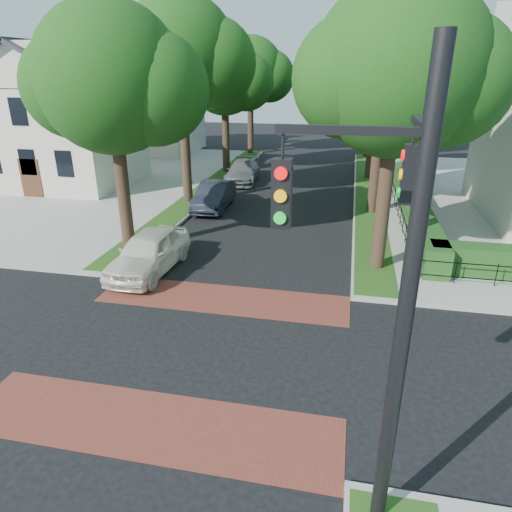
# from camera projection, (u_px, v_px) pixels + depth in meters

# --- Properties ---
(ground) EXTENTS (120.00, 120.00, 0.00)m
(ground) POSITION_uv_depth(u_px,v_px,m) (194.00, 348.00, 13.56)
(ground) COLOR black
(ground) RESTS_ON ground
(sidewalk_nw) EXTENTS (30.00, 30.00, 0.15)m
(sidewalk_nw) POSITION_uv_depth(u_px,v_px,m) (30.00, 178.00, 34.40)
(sidewalk_nw) COLOR gray
(sidewalk_nw) RESTS_ON ground
(crosswalk_far) EXTENTS (9.00, 2.20, 0.01)m
(crosswalk_far) POSITION_uv_depth(u_px,v_px,m) (223.00, 299.00, 16.45)
(crosswalk_far) COLOR maroon
(crosswalk_far) RESTS_ON ground
(crosswalk_near) EXTENTS (9.00, 2.20, 0.01)m
(crosswalk_near) POSITION_uv_depth(u_px,v_px,m) (150.00, 424.00, 10.66)
(crosswalk_near) COLOR maroon
(crosswalk_near) RESTS_ON ground
(grass_strip_ne) EXTENTS (1.60, 29.80, 0.02)m
(grass_strip_ne) POSITION_uv_depth(u_px,v_px,m) (368.00, 194.00, 29.78)
(grass_strip_ne) COLOR #1D4413
(grass_strip_ne) RESTS_ON sidewalk_ne
(grass_strip_nw) EXTENTS (1.60, 29.80, 0.02)m
(grass_strip_nw) POSITION_uv_depth(u_px,v_px,m) (210.00, 186.00, 31.81)
(grass_strip_nw) COLOR #1D4413
(grass_strip_nw) RESTS_ON sidewalk_nw
(tree_right_near) EXTENTS (7.75, 6.67, 10.66)m
(tree_right_near) POSITION_uv_depth(u_px,v_px,m) (400.00, 71.00, 16.16)
(tree_right_near) COLOR black
(tree_right_near) RESTS_ON sidewalk_ne
(tree_right_mid) EXTENTS (8.25, 7.09, 11.22)m
(tree_right_mid) POSITION_uv_depth(u_px,v_px,m) (388.00, 63.00, 23.28)
(tree_right_mid) COLOR black
(tree_right_mid) RESTS_ON sidewalk_ne
(tree_right_far) EXTENTS (7.25, 6.23, 9.74)m
(tree_right_far) POSITION_uv_depth(u_px,v_px,m) (379.00, 81.00, 31.82)
(tree_right_far) COLOR black
(tree_right_far) RESTS_ON sidewalk_ne
(tree_right_back) EXTENTS (7.50, 6.45, 10.20)m
(tree_right_back) POSITION_uv_depth(u_px,v_px,m) (375.00, 74.00, 39.84)
(tree_right_back) COLOR black
(tree_right_back) RESTS_ON sidewalk_ne
(tree_left_near) EXTENTS (7.50, 6.45, 10.20)m
(tree_left_near) POSITION_uv_depth(u_px,v_px,m) (116.00, 81.00, 18.36)
(tree_left_near) COLOR black
(tree_left_near) RESTS_ON sidewalk_nw
(tree_left_mid) EXTENTS (8.00, 6.88, 11.48)m
(tree_left_mid) POSITION_uv_depth(u_px,v_px,m) (183.00, 56.00, 25.20)
(tree_left_mid) COLOR black
(tree_left_mid) RESTS_ON sidewalk_nw
(tree_left_far) EXTENTS (7.00, 6.02, 9.86)m
(tree_left_far) POSITION_uv_depth(u_px,v_px,m) (226.00, 77.00, 33.80)
(tree_left_far) COLOR black
(tree_left_far) RESTS_ON sidewalk_nw
(tree_left_back) EXTENTS (7.75, 6.66, 10.44)m
(tree_left_back) POSITION_uv_depth(u_px,v_px,m) (252.00, 72.00, 41.86)
(tree_left_back) COLOR black
(tree_left_back) RESTS_ON sidewalk_nw
(hedge_main_road) EXTENTS (1.00, 18.00, 1.20)m
(hedge_main_road) POSITION_uv_depth(u_px,v_px,m) (413.00, 204.00, 25.41)
(hedge_main_road) COLOR #204016
(hedge_main_road) RESTS_ON sidewalk_ne
(fence_main_road) EXTENTS (0.06, 18.00, 0.90)m
(fence_main_road) POSITION_uv_depth(u_px,v_px,m) (398.00, 205.00, 25.62)
(fence_main_road) COLOR black
(fence_main_road) RESTS_ON sidewalk_ne
(house_left_near) EXTENTS (10.00, 9.00, 10.14)m
(house_left_near) POSITION_uv_depth(u_px,v_px,m) (59.00, 111.00, 30.85)
(house_left_near) COLOR beige
(house_left_near) RESTS_ON sidewalk_nw
(house_left_far) EXTENTS (10.00, 9.00, 10.14)m
(house_left_far) POSITION_uv_depth(u_px,v_px,m) (146.00, 99.00, 43.53)
(house_left_far) COLOR beige
(house_left_far) RESTS_ON sidewalk_nw
(traffic_signal) EXTENTS (2.17, 2.00, 8.00)m
(traffic_signal) POSITION_uv_depth(u_px,v_px,m) (393.00, 284.00, 6.85)
(traffic_signal) COLOR black
(traffic_signal) RESTS_ON sidewalk_se
(parked_car_front) EXTENTS (2.20, 4.99, 1.67)m
(parked_car_front) POSITION_uv_depth(u_px,v_px,m) (149.00, 252.00, 18.44)
(parked_car_front) COLOR silver
(parked_car_front) RESTS_ON ground
(parked_car_middle) EXTENTS (1.85, 4.85, 1.58)m
(parked_car_middle) POSITION_uv_depth(u_px,v_px,m) (214.00, 196.00, 26.82)
(parked_car_middle) COLOR black
(parked_car_middle) RESTS_ON ground
(parked_car_rear) EXTENTS (2.52, 5.36, 1.51)m
(parked_car_rear) POSITION_uv_depth(u_px,v_px,m) (243.00, 172.00, 33.27)
(parked_car_rear) COLOR slate
(parked_car_rear) RESTS_ON ground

